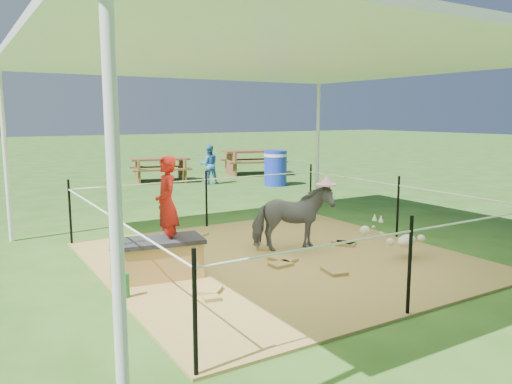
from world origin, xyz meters
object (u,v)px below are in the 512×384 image
straw_bale (160,260)px  foal (407,238)px  green_bottle (126,285)px  picnic_table_near (160,170)px  woman (167,195)px  picnic_table_far (253,162)px  distant_person (209,165)px  trash_barrel (276,168)px  pony (292,218)px

straw_bale → foal: bearing=-17.3°
foal → green_bottle: bearing=150.0°
picnic_table_near → woman: bearing=-97.1°
picnic_table_near → picnic_table_far: bearing=15.0°
foal → picnic_table_far: bearing=48.9°
green_bottle → distant_person: bearing=58.6°
picnic_table_near → green_bottle: bearing=-99.8°
trash_barrel → distant_person: distant_person is taller
woman → green_bottle: woman is taller
pony → woman: bearing=112.4°
straw_bale → green_bottle: 0.71m
trash_barrel → distant_person: size_ratio=0.88×
distant_person → picnic_table_near: bearing=-34.4°
distant_person → pony: bearing=88.0°
straw_bale → trash_barrel: bearing=47.0°
woman → picnic_table_near: (3.06, 8.46, -0.66)m
straw_bale → trash_barrel: trash_barrel is taller
picnic_table_near → distant_person: distant_person is taller
green_bottle → trash_barrel: (6.17, 6.48, 0.33)m
straw_bale → trash_barrel: (5.62, 6.03, 0.25)m
trash_barrel → distant_person: 1.91m
straw_bale → pony: pony is taller
pony → straw_bale: bearing=112.1°
pony → trash_barrel: 6.88m
distant_person → green_bottle: bearing=73.4°
pony → distant_person: size_ratio=1.00×
pony → picnic_table_near: 8.39m
straw_bale → foal: 3.26m
straw_bale → picnic_table_far: bearing=53.2°
straw_bale → picnic_table_near: 9.04m
pony → trash_barrel: (3.59, 5.87, -0.01)m
trash_barrel → picnic_table_near: (-2.46, 2.44, -0.14)m
trash_barrel → picnic_table_far: trash_barrel is taller
green_bottle → foal: bearing=-8.0°
woman → trash_barrel: bearing=146.2°
straw_bale → green_bottle: size_ratio=3.60×
woman → distant_person: size_ratio=1.01×
trash_barrel → picnic_table_near: size_ratio=0.58×
picnic_table_far → woman: bearing=-111.9°
trash_barrel → picnic_table_far: (0.80, 2.56, -0.09)m
picnic_table_near → foal: bearing=-77.5°
green_bottle → distant_person: size_ratio=0.23×
picnic_table_far → straw_bale: bearing=-112.3°
picnic_table_far → distant_person: (-2.24, -1.31, 0.15)m
woman → foal: 3.24m
picnic_table_near → picnic_table_far: (3.26, 0.12, 0.05)m
woman → trash_barrel: size_ratio=1.15×
straw_bale → picnic_table_far: (6.42, 8.59, 0.16)m
green_bottle → pony: bearing=13.2°
foal → distant_person: distant_person is taller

